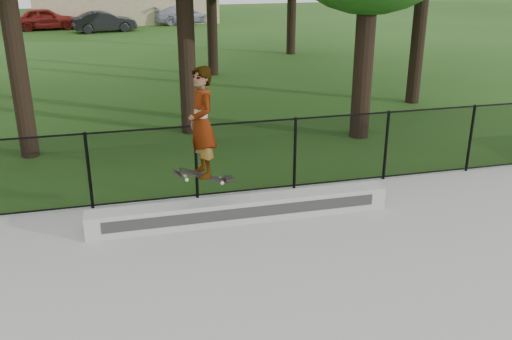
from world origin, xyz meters
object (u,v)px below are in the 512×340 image
object	(u,v)px
grind_ledge	(241,209)
car_c	(184,14)
car_a	(45,19)
car_b	(104,22)
skater_airborne	(202,124)

from	to	relation	value
grind_ledge	car_c	size ratio (longest dim) A/B	1.39
car_a	car_b	xyz separation A→B (m)	(3.58, -2.01, -0.06)
car_a	car_b	size ratio (longest dim) A/B	1.16
car_c	skater_airborne	bearing A→B (deg)	160.11
car_b	skater_airborne	world-z (taller)	skater_airborne
grind_ledge	car_c	world-z (taller)	car_c
car_a	car_c	distance (m)	8.92
skater_airborne	car_a	bearing A→B (deg)	99.75
car_b	car_c	xyz separation A→B (m)	(5.28, 3.01, 0.01)
car_c	skater_airborne	distance (m)	31.17
car_a	car_b	world-z (taller)	car_a
grind_ledge	car_a	distance (m)	30.36
car_b	skater_airborne	bearing A→B (deg)	171.91
car_b	car_c	distance (m)	6.07
car_a	car_c	world-z (taller)	car_a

